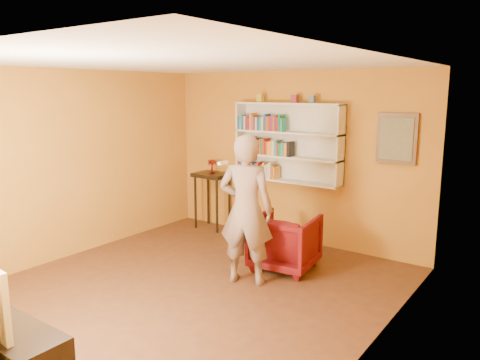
% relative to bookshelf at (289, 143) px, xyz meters
% --- Properties ---
extents(room_shell, '(5.30, 5.80, 2.88)m').
position_rel_bookshelf_xyz_m(room_shell, '(0.00, -2.41, -0.58)').
color(room_shell, '#482A17').
rests_on(room_shell, ground).
extents(bookshelf, '(1.80, 0.29, 1.23)m').
position_rel_bookshelf_xyz_m(bookshelf, '(0.00, 0.00, 0.00)').
color(bookshelf, silver).
rests_on(bookshelf, room_shell).
extents(books_row_lower, '(0.71, 0.19, 0.27)m').
position_rel_bookshelf_xyz_m(books_row_lower, '(-0.51, -0.10, -0.46)').
color(books_row_lower, maroon).
rests_on(books_row_lower, bookshelf).
extents(books_row_middle, '(0.96, 0.19, 0.27)m').
position_rel_bookshelf_xyz_m(books_row_middle, '(-0.38, -0.11, -0.08)').
color(books_row_middle, '#9A531C').
rests_on(books_row_middle, bookshelf).
extents(books_row_upper, '(0.83, 0.19, 0.27)m').
position_rel_bookshelf_xyz_m(books_row_upper, '(-0.44, -0.11, 0.29)').
color(books_row_upper, '#1F4891').
rests_on(books_row_upper, bookshelf).
extents(ornament_left, '(0.09, 0.09, 0.12)m').
position_rel_bookshelf_xyz_m(ornament_left, '(-0.51, -0.06, 0.68)').
color(ornament_left, gold).
rests_on(ornament_left, bookshelf).
extents(ornament_centre, '(0.09, 0.09, 0.12)m').
position_rel_bookshelf_xyz_m(ornament_centre, '(0.12, -0.06, 0.68)').
color(ornament_centre, maroon).
rests_on(ornament_centre, bookshelf).
extents(ornament_right, '(0.08, 0.08, 0.11)m').
position_rel_bookshelf_xyz_m(ornament_right, '(0.41, -0.06, 0.68)').
color(ornament_right, slate).
rests_on(ornament_right, bookshelf).
extents(framed_painting, '(0.55, 0.05, 0.70)m').
position_rel_bookshelf_xyz_m(framed_painting, '(1.65, 0.05, 0.16)').
color(framed_painting, '#523517').
rests_on(framed_painting, room_shell).
extents(console_table, '(0.60, 0.46, 0.99)m').
position_rel_bookshelf_xyz_m(console_table, '(-1.44, -0.16, -0.78)').
color(console_table, black).
rests_on(console_table, ground).
extents(ruby_lustre, '(0.15, 0.14, 0.24)m').
position_rel_bookshelf_xyz_m(ruby_lustre, '(-1.44, -0.16, -0.44)').
color(ruby_lustre, maroon).
rests_on(ruby_lustre, console_table).
extents(armchair, '(0.90, 0.92, 0.75)m').
position_rel_bookshelf_xyz_m(armchair, '(0.58, -1.09, -1.22)').
color(armchair, '#47050C').
rests_on(armchair, ground).
extents(person, '(0.80, 0.64, 1.89)m').
position_rel_bookshelf_xyz_m(person, '(0.42, -1.78, -0.65)').
color(person, '#7D665C').
rests_on(person, ground).
extents(game_remote, '(0.04, 0.15, 0.04)m').
position_rel_bookshelf_xyz_m(game_remote, '(0.30, -2.08, -0.03)').
color(game_remote, white).
rests_on(game_remote, person).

